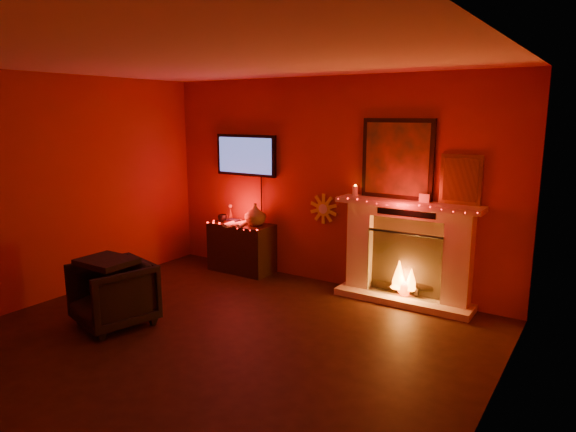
# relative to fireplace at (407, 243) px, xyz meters

# --- Properties ---
(room) EXTENTS (5.00, 5.00, 5.00)m
(room) POSITION_rel_fireplace_xyz_m (-1.14, -2.39, 0.63)
(room) COLOR black
(room) RESTS_ON ground
(floor) EXTENTS (5.00, 5.00, 0.00)m
(floor) POSITION_rel_fireplace_xyz_m (-1.14, -2.39, -0.72)
(floor) COLOR black
(floor) RESTS_ON ground
(fireplace) EXTENTS (1.72, 0.40, 2.18)m
(fireplace) POSITION_rel_fireplace_xyz_m (0.00, 0.00, 0.00)
(fireplace) COLOR beige
(fireplace) RESTS_ON floor
(tv) EXTENTS (1.00, 0.07, 1.24)m
(tv) POSITION_rel_fireplace_xyz_m (-2.44, 0.06, 0.92)
(tv) COLOR black
(tv) RESTS_ON room
(sunburst_clock) EXTENTS (0.40, 0.03, 0.40)m
(sunburst_clock) POSITION_rel_fireplace_xyz_m (-1.19, 0.09, 0.28)
(sunburst_clock) COLOR yellow
(sunburst_clock) RESTS_ON room
(console_table) EXTENTS (0.92, 0.57, 1.01)m
(console_table) POSITION_rel_fireplace_xyz_m (-2.38, -0.13, -0.32)
(console_table) COLOR black
(console_table) RESTS_ON floor
(armchair) EXTENTS (0.90, 0.92, 0.69)m
(armchair) POSITION_rel_fireplace_xyz_m (-2.36, -2.40, -0.38)
(armchair) COLOR black
(armchair) RESTS_ON floor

